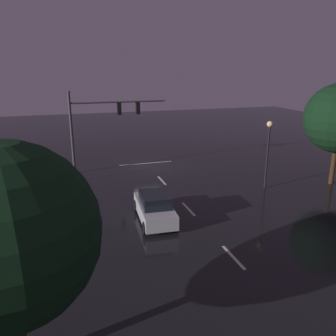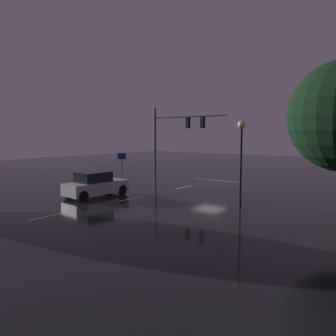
% 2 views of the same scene
% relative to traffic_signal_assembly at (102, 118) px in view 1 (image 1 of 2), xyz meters
% --- Properties ---
extents(ground_plane, '(80.00, 80.00, 0.00)m').
position_rel_traffic_signal_assembly_xyz_m(ground_plane, '(-3.93, 0.13, -4.60)').
color(ground_plane, black).
extents(traffic_signal_assembly, '(8.12, 0.47, 6.84)m').
position_rel_traffic_signal_assembly_xyz_m(traffic_signal_assembly, '(0.00, 0.00, 0.00)').
color(traffic_signal_assembly, '#383A3D').
rests_on(traffic_signal_assembly, ground_plane).
extents(lane_dash_far, '(0.16, 2.20, 0.01)m').
position_rel_traffic_signal_assembly_xyz_m(lane_dash_far, '(-3.93, 4.13, -4.59)').
color(lane_dash_far, beige).
rests_on(lane_dash_far, ground_plane).
extents(lane_dash_mid, '(0.16, 2.20, 0.01)m').
position_rel_traffic_signal_assembly_xyz_m(lane_dash_mid, '(-3.93, 10.13, -4.59)').
color(lane_dash_mid, beige).
rests_on(lane_dash_mid, ground_plane).
extents(lane_dash_near, '(0.16, 2.20, 0.01)m').
position_rel_traffic_signal_assembly_xyz_m(lane_dash_near, '(-3.93, 16.13, -4.59)').
color(lane_dash_near, beige).
rests_on(lane_dash_near, ground_plane).
extents(stop_bar, '(5.00, 0.16, 0.01)m').
position_rel_traffic_signal_assembly_xyz_m(stop_bar, '(-3.93, -1.19, -4.59)').
color(stop_bar, beige).
rests_on(stop_bar, ground_plane).
extents(car_approaching, '(2.15, 4.46, 1.70)m').
position_rel_traffic_signal_assembly_xyz_m(car_approaching, '(-1.47, 11.05, -3.80)').
color(car_approaching, '#B7B7BC').
rests_on(car_approaching, ground_plane).
extents(street_lamp_left_kerb, '(0.44, 0.44, 5.00)m').
position_rel_traffic_signal_assembly_xyz_m(street_lamp_left_kerb, '(-10.76, 8.09, -1.09)').
color(street_lamp_left_kerb, black).
rests_on(street_lamp_left_kerb, ground_plane).
extents(route_sign, '(0.88, 0.31, 2.45)m').
position_rel_traffic_signal_assembly_xyz_m(route_sign, '(4.51, 2.77, -2.83)').
color(route_sign, '#383A3D').
rests_on(route_sign, ground_plane).
extents(tree_right_near, '(5.15, 5.15, 6.91)m').
position_rel_traffic_signal_assembly_xyz_m(tree_right_near, '(4.99, 19.69, -0.27)').
color(tree_right_near, '#382314').
rests_on(tree_right_near, ground_plane).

